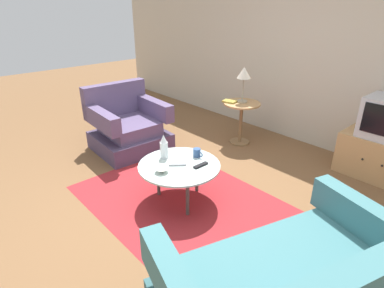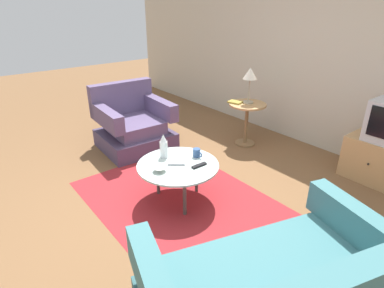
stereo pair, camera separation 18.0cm
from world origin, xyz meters
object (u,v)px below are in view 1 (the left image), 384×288
object	(u,v)px
tv_remote_silver	(178,164)
armchair	(128,128)
tv_remote_dark	(201,165)
coffee_table	(179,167)
tv_stand	(380,158)
bowl	(162,170)
table_lamp	(244,75)
book	(230,101)
mug	(197,153)
vase	(164,147)
side_table	(241,114)

from	to	relation	value
tv_remote_silver	armchair	bearing A→B (deg)	-62.90
armchair	tv_remote_dark	distance (m)	1.68
coffee_table	tv_stand	world-z (taller)	tv_stand
bowl	tv_remote_silver	xyz separation A→B (m)	(-0.01, 0.21, -0.01)
table_lamp	book	distance (m)	0.41
tv_stand	tv_remote_silver	distance (m)	2.41
mug	tv_remote_dark	xyz separation A→B (m)	(0.18, -0.12, -0.04)
table_lamp	tv_remote_silver	size ratio (longest dim) A/B	3.04
armchair	tv_stand	size ratio (longest dim) A/B	1.11
vase	book	bearing A→B (deg)	106.80
armchair	vase	distance (m)	1.34
bowl	tv_remote_dark	xyz separation A→B (m)	(0.16, 0.36, -0.01)
mug	tv_remote_silver	xyz separation A→B (m)	(0.01, -0.27, -0.04)
coffee_table	vase	size ratio (longest dim) A/B	3.22
side_table	vase	world-z (taller)	vase
mug	bowl	bearing A→B (deg)	-88.04
mug	tv_remote_silver	world-z (taller)	mug
vase	bowl	distance (m)	0.32
armchair	mug	world-z (taller)	armchair
armchair	coffee_table	world-z (taller)	armchair
tv_remote_silver	book	size ratio (longest dim) A/B	0.76
table_lamp	tv_remote_silver	distance (m)	1.84
side_table	bowl	size ratio (longest dim) A/B	4.61
bowl	tv_remote_dark	bearing A→B (deg)	65.81
coffee_table	tv_stand	xyz separation A→B (m)	(1.19, 2.07, -0.14)
side_table	book	size ratio (longest dim) A/B	2.89
tv_stand	mug	distance (m)	2.19
mug	book	size ratio (longest dim) A/B	0.59
side_table	tv_stand	distance (m)	1.81
book	mug	bearing A→B (deg)	-77.16
table_lamp	vase	world-z (taller)	table_lamp
mug	book	xyz separation A→B (m)	(-0.67, 1.25, 0.16)
vase	tv_remote_silver	bearing A→B (deg)	-0.13
armchair	book	xyz separation A→B (m)	(0.82, 1.19, 0.32)
table_lamp	tv_stand	bearing A→B (deg)	13.56
tv_remote_silver	book	distance (m)	1.68
book	vase	bearing A→B (deg)	-88.63
mug	tv_stand	bearing A→B (deg)	56.48
side_table	bowl	xyz separation A→B (m)	(0.55, -1.84, 0.00)
armchair	vase	world-z (taller)	armchair
tv_remote_silver	book	world-z (taller)	book
bowl	table_lamp	bearing A→B (deg)	107.13
bowl	tv_remote_silver	distance (m)	0.21
coffee_table	table_lamp	distance (m)	1.84
armchair	mug	bearing A→B (deg)	90.94
tv_remote_silver	coffee_table	bearing A→B (deg)	-143.59
coffee_table	side_table	size ratio (longest dim) A/B	1.35
coffee_table	armchair	bearing A→B (deg)	168.43
tv_stand	side_table	bearing A→B (deg)	-165.43
side_table	vase	xyz separation A→B (m)	(0.33, -1.63, 0.11)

